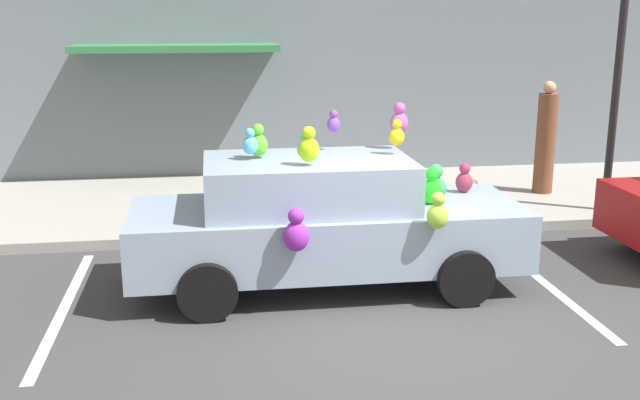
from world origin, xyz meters
name	(u,v)px	position (x,y,z in m)	size (l,w,h in m)	color
ground_plane	(406,324)	(0.00, 0.00, 0.00)	(60.00, 60.00, 0.00)	#38383A
sidewalk	(330,200)	(0.00, 5.00, 0.07)	(24.00, 4.00, 0.15)	gray
storefront_building	(311,10)	(-0.03, 7.14, 3.19)	(24.00, 1.25, 6.40)	slate
parking_stripe_front	(542,281)	(1.97, 1.00, 0.00)	(0.12, 3.60, 0.01)	silver
parking_stripe_rear	(64,307)	(-3.63, 1.00, 0.00)	(0.12, 3.60, 0.01)	silver
plush_covered_car	(323,221)	(-0.69, 1.26, 0.81)	(4.55, 1.99, 2.11)	#869AB3
teddy_bear_on_sidewalk	(470,199)	(1.92, 3.51, 0.41)	(0.29, 0.24, 0.56)	#9E723D
street_lamp_post	(618,67)	(4.14, 3.50, 2.38)	(0.28, 0.28, 3.60)	black
pedestrian_near_shopfront	(546,141)	(3.67, 4.74, 1.04)	(0.33, 0.33, 1.90)	brown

